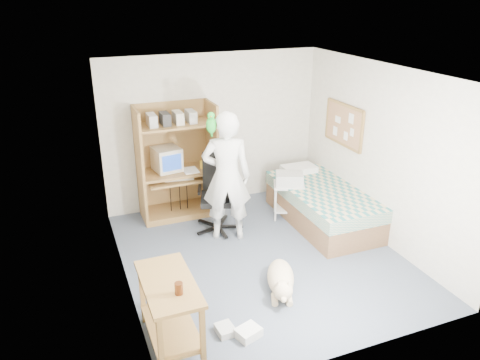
{
  "coord_description": "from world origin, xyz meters",
  "views": [
    {
      "loc": [
        -2.32,
        -5.03,
        3.41
      ],
      "look_at": [
        -0.2,
        0.3,
        1.05
      ],
      "focal_mm": 35.0,
      "sensor_mm": 36.0,
      "label": 1
    }
  ],
  "objects": [
    {
      "name": "floor",
      "position": [
        0.0,
        0.0,
        0.0
      ],
      "size": [
        4.0,
        4.0,
        0.0
      ],
      "primitive_type": "plane",
      "color": "#434B5B",
      "rests_on": "ground"
    },
    {
      "name": "wall_back",
      "position": [
        0.0,
        2.0,
        1.25
      ],
      "size": [
        3.6,
        0.02,
        2.5
      ],
      "primitive_type": "cube",
      "color": "beige",
      "rests_on": "floor"
    },
    {
      "name": "wall_right",
      "position": [
        1.8,
        0.0,
        1.25
      ],
      "size": [
        0.02,
        4.0,
        2.5
      ],
      "primitive_type": "cube",
      "color": "beige",
      "rests_on": "floor"
    },
    {
      "name": "wall_left",
      "position": [
        -1.8,
        0.0,
        1.25
      ],
      "size": [
        0.02,
        4.0,
        2.5
      ],
      "primitive_type": "cube",
      "color": "beige",
      "rests_on": "floor"
    },
    {
      "name": "ceiling",
      "position": [
        0.0,
        0.0,
        2.5
      ],
      "size": [
        3.6,
        4.0,
        0.02
      ],
      "primitive_type": "cube",
      "color": "white",
      "rests_on": "wall_back"
    },
    {
      "name": "computer_hutch",
      "position": [
        -0.7,
        1.74,
        0.82
      ],
      "size": [
        1.2,
        0.63,
        1.8
      ],
      "color": "olive",
      "rests_on": "floor"
    },
    {
      "name": "bed",
      "position": [
        1.3,
        0.62,
        0.29
      ],
      "size": [
        1.02,
        2.02,
        0.66
      ],
      "color": "brown",
      "rests_on": "floor"
    },
    {
      "name": "side_desk",
      "position": [
        -1.55,
        -1.2,
        0.49
      ],
      "size": [
        0.5,
        1.0,
        0.75
      ],
      "color": "brown",
      "rests_on": "floor"
    },
    {
      "name": "corkboard",
      "position": [
        1.77,
        0.9,
        1.45
      ],
      "size": [
        0.04,
        0.94,
        0.66
      ],
      "color": "#966543",
      "rests_on": "wall_right"
    },
    {
      "name": "office_chair",
      "position": [
        -0.27,
        1.02,
        0.41
      ],
      "size": [
        0.65,
        0.66,
        1.14
      ],
      "rotation": [
        0.0,
        0.0,
        -0.34
      ],
      "color": "black",
      "rests_on": "floor"
    },
    {
      "name": "person",
      "position": [
        -0.24,
        0.71,
        0.95
      ],
      "size": [
        0.8,
        0.66,
        1.9
      ],
      "primitive_type": "imported",
      "rotation": [
        0.0,
        0.0,
        2.81
      ],
      "color": "silver",
      "rests_on": "floor"
    },
    {
      "name": "parrot",
      "position": [
        -0.44,
        0.73,
        1.74
      ],
      "size": [
        0.14,
        0.24,
        0.38
      ],
      "rotation": [
        0.0,
        0.0,
        -0.34
      ],
      "color": "#159220",
      "rests_on": "person"
    },
    {
      "name": "dog",
      "position": [
        -0.1,
        -0.8,
        0.16
      ],
      "size": [
        0.56,
        0.95,
        0.38
      ],
      "rotation": [
        0.0,
        0.0,
        -0.39
      ],
      "color": "beige",
      "rests_on": "floor"
    },
    {
      "name": "printer_cart",
      "position": [
        0.89,
        0.96,
        0.38
      ],
      "size": [
        0.59,
        0.54,
        0.57
      ],
      "rotation": [
        0.0,
        0.0,
        -0.42
      ],
      "color": "silver",
      "rests_on": "floor"
    },
    {
      "name": "printer",
      "position": [
        0.89,
        0.96,
        0.66
      ],
      "size": [
        0.51,
        0.46,
        0.18
      ],
      "primitive_type": "cube",
      "rotation": [
        0.0,
        0.0,
        -0.42
      ],
      "color": "#B4B4AF",
      "rests_on": "printer_cart"
    },
    {
      "name": "crt_monitor",
      "position": [
        -0.85,
        1.75,
        0.95
      ],
      "size": [
        0.45,
        0.46,
        0.37
      ],
      "rotation": [
        0.0,
        0.0,
        0.17
      ],
      "color": "beige",
      "rests_on": "computer_hutch"
    },
    {
      "name": "keyboard",
      "position": [
        -0.71,
        1.58,
        0.67
      ],
      "size": [
        0.47,
        0.22,
        0.03
      ],
      "primitive_type": "cube",
      "rotation": [
        0.0,
        0.0,
        -0.14
      ],
      "color": "beige",
      "rests_on": "computer_hutch"
    },
    {
      "name": "pencil_cup",
      "position": [
        -0.31,
        1.65,
        0.82
      ],
      "size": [
        0.08,
        0.08,
        0.12
      ],
      "primitive_type": "cylinder",
      "color": "gold",
      "rests_on": "computer_hutch"
    },
    {
      "name": "drink_glass",
      "position": [
        -1.5,
        -1.43,
        0.81
      ],
      "size": [
        0.08,
        0.08,
        0.12
      ],
      "primitive_type": "cylinder",
      "color": "#421E0A",
      "rests_on": "side_desk"
    },
    {
      "name": "floor_box_a",
      "position": [
        -0.78,
        -1.4,
        0.05
      ],
      "size": [
        0.3,
        0.27,
        0.1
      ],
      "primitive_type": "cube",
      "rotation": [
        0.0,
        0.0,
        0.33
      ],
      "color": "silver",
      "rests_on": "floor"
    },
    {
      "name": "floor_box_b",
      "position": [
        -0.99,
        -1.26,
        0.04
      ],
      "size": [
        0.2,
        0.23,
        0.08
      ],
      "primitive_type": "cube",
      "rotation": [
        0.0,
        0.0,
        0.08
      ],
      "color": "#B6B7B2",
      "rests_on": "floor"
    }
  ]
}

